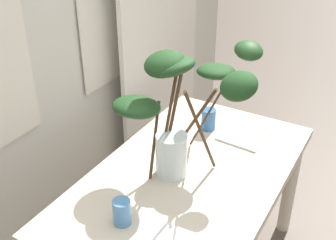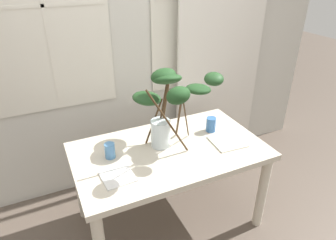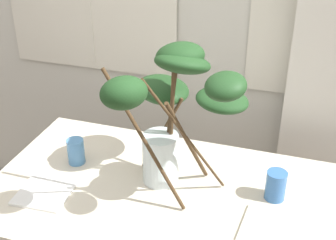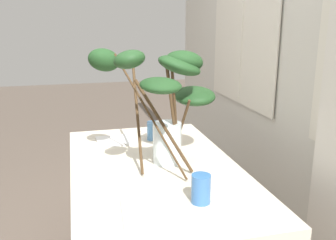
{
  "view_description": "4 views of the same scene",
  "coord_description": "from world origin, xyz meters",
  "px_view_note": "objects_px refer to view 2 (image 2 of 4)",
  "views": [
    {
      "loc": [
        -1.47,
        -0.74,
        1.97
      ],
      "look_at": [
        -0.05,
        0.08,
        1.02
      ],
      "focal_mm": 45.96,
      "sensor_mm": 36.0,
      "label": 1
    },
    {
      "loc": [
        -0.8,
        -1.69,
        1.98
      ],
      "look_at": [
        0.01,
        0.05,
        0.94
      ],
      "focal_mm": 32.05,
      "sensor_mm": 36.0,
      "label": 2
    },
    {
      "loc": [
        0.47,
        -1.39,
        1.87
      ],
      "look_at": [
        -0.01,
        0.09,
        1.0
      ],
      "focal_mm": 49.45,
      "sensor_mm": 36.0,
      "label": 3
    },
    {
      "loc": [
        1.74,
        -0.38,
        1.45
      ],
      "look_at": [
        -0.05,
        0.08,
        0.95
      ],
      "focal_mm": 40.23,
      "sensor_mm": 36.0,
      "label": 4
    }
  ],
  "objects_px": {
    "plate_square_left": "(118,176)",
    "plate_square_right": "(227,142)",
    "drinking_glass_blue_right": "(211,124)",
    "vase_with_branches": "(167,100)",
    "dining_table": "(169,160)",
    "drinking_glass_blue_left": "(110,151)"
  },
  "relations": [
    {
      "from": "dining_table",
      "to": "drinking_glass_blue_right",
      "type": "xyz_separation_m",
      "value": [
        0.42,
        0.1,
        0.16
      ]
    },
    {
      "from": "vase_with_branches",
      "to": "drinking_glass_blue_right",
      "type": "xyz_separation_m",
      "value": [
        0.41,
        0.03,
        -0.31
      ]
    },
    {
      "from": "dining_table",
      "to": "plate_square_right",
      "type": "bearing_deg",
      "value": -13.62
    },
    {
      "from": "vase_with_branches",
      "to": "plate_square_right",
      "type": "xyz_separation_m",
      "value": [
        0.44,
        -0.17,
        -0.36
      ]
    },
    {
      "from": "drinking_glass_blue_left",
      "to": "plate_square_left",
      "type": "xyz_separation_m",
      "value": [
        -0.02,
        -0.24,
        -0.05
      ]
    },
    {
      "from": "dining_table",
      "to": "plate_square_left",
      "type": "height_order",
      "value": "plate_square_left"
    },
    {
      "from": "drinking_glass_blue_right",
      "to": "vase_with_branches",
      "type": "bearing_deg",
      "value": -175.41
    },
    {
      "from": "vase_with_branches",
      "to": "drinking_glass_blue_right",
      "type": "bearing_deg",
      "value": 4.59
    },
    {
      "from": "drinking_glass_blue_right",
      "to": "plate_square_left",
      "type": "distance_m",
      "value": 0.91
    },
    {
      "from": "drinking_glass_blue_right",
      "to": "plate_square_right",
      "type": "bearing_deg",
      "value": -83.09
    },
    {
      "from": "dining_table",
      "to": "drinking_glass_blue_left",
      "type": "bearing_deg",
      "value": 169.23
    },
    {
      "from": "plate_square_left",
      "to": "plate_square_right",
      "type": "height_order",
      "value": "same"
    },
    {
      "from": "dining_table",
      "to": "drinking_glass_blue_left",
      "type": "xyz_separation_m",
      "value": [
        -0.43,
        0.08,
        0.16
      ]
    },
    {
      "from": "vase_with_branches",
      "to": "plate_square_left",
      "type": "height_order",
      "value": "vase_with_branches"
    },
    {
      "from": "dining_table",
      "to": "drinking_glass_blue_right",
      "type": "bearing_deg",
      "value": 12.96
    },
    {
      "from": "dining_table",
      "to": "drinking_glass_blue_left",
      "type": "relative_size",
      "value": 12.56
    },
    {
      "from": "dining_table",
      "to": "drinking_glass_blue_left",
      "type": "distance_m",
      "value": 0.46
    },
    {
      "from": "drinking_glass_blue_left",
      "to": "plate_square_right",
      "type": "relative_size",
      "value": 0.48
    },
    {
      "from": "dining_table",
      "to": "plate_square_right",
      "type": "relative_size",
      "value": 5.97
    },
    {
      "from": "plate_square_left",
      "to": "plate_square_right",
      "type": "xyz_separation_m",
      "value": [
        0.89,
        0.05,
        -0.0
      ]
    },
    {
      "from": "plate_square_left",
      "to": "vase_with_branches",
      "type": "bearing_deg",
      "value": 25.68
    },
    {
      "from": "plate_square_left",
      "to": "drinking_glass_blue_left",
      "type": "bearing_deg",
      "value": 85.59
    }
  ]
}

